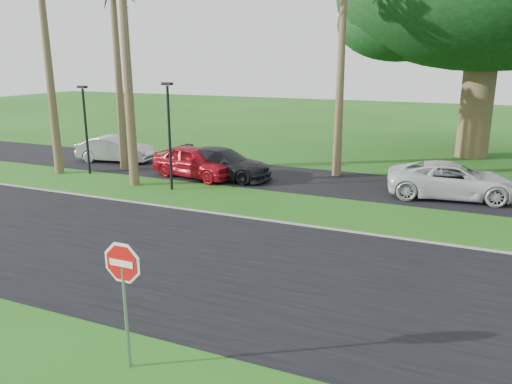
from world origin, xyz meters
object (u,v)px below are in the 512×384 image
Objects in this scene: car_dark at (222,164)px; car_red at (195,162)px; car_silver at (116,150)px; stop_sign_near at (124,280)px; car_minivan at (453,181)px.

car_red is at bearing 106.54° from car_dark.
car_silver is 0.86× the size of car_dark.
stop_sign_near is 0.53× the size of car_dark.
car_red reaches higher than car_dark.
car_silver is at bearing 82.56° from car_dark.
car_silver is 17.59m from car_minivan.
stop_sign_near is at bearing -150.66° from car_silver.
car_dark is 0.94× the size of car_minivan.
car_dark is at bearing 110.77° from stop_sign_near.
stop_sign_near is 0.50× the size of car_minivan.
car_silver is 0.94× the size of car_red.
car_dark reaches higher than car_silver.
car_dark is (1.27, 0.34, -0.05)m from car_red.
car_red is at bearing 115.65° from stop_sign_near.
car_red is 0.91× the size of car_dark.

